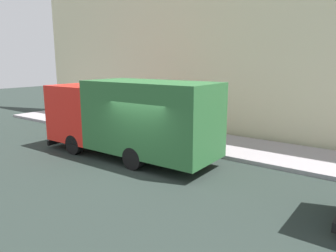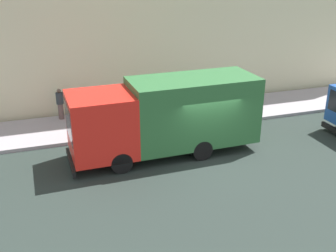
{
  "view_description": "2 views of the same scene",
  "coord_description": "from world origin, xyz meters",
  "px_view_note": "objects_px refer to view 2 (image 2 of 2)",
  "views": [
    {
      "loc": [
        -8.3,
        -7.36,
        3.93
      ],
      "look_at": [
        0.66,
        -0.69,
        1.64
      ],
      "focal_mm": 33.72,
      "sensor_mm": 36.0,
      "label": 1
    },
    {
      "loc": [
        -13.79,
        6.37,
        7.55
      ],
      "look_at": [
        1.02,
        1.42,
        1.18
      ],
      "focal_mm": 42.93,
      "sensor_mm": 36.0,
      "label": 2
    }
  ],
  "objects_px": {
    "pedestrian_walking": "(60,103)",
    "pedestrian_standing": "(112,107)",
    "large_utility_truck": "(166,115)",
    "traffic_cone_orange": "(73,131)"
  },
  "relations": [
    {
      "from": "pedestrian_standing",
      "to": "traffic_cone_orange",
      "type": "height_order",
      "value": "pedestrian_standing"
    },
    {
      "from": "pedestrian_walking",
      "to": "pedestrian_standing",
      "type": "xyz_separation_m",
      "value": [
        -1.46,
        -2.37,
        0.03
      ]
    },
    {
      "from": "large_utility_truck",
      "to": "pedestrian_walking",
      "type": "bearing_deg",
      "value": 36.4
    },
    {
      "from": "large_utility_truck",
      "to": "traffic_cone_orange",
      "type": "xyz_separation_m",
      "value": [
        2.56,
        3.62,
        -1.28
      ]
    },
    {
      "from": "pedestrian_walking",
      "to": "large_utility_truck",
      "type": "bearing_deg",
      "value": -178.27
    },
    {
      "from": "pedestrian_walking",
      "to": "traffic_cone_orange",
      "type": "bearing_deg",
      "value": 151.35
    },
    {
      "from": "large_utility_truck",
      "to": "traffic_cone_orange",
      "type": "bearing_deg",
      "value": 53.63
    },
    {
      "from": "pedestrian_standing",
      "to": "large_utility_truck",
      "type": "bearing_deg",
      "value": 119.72
    },
    {
      "from": "pedestrian_standing",
      "to": "pedestrian_walking",
      "type": "bearing_deg",
      "value": -25.07
    },
    {
      "from": "traffic_cone_orange",
      "to": "pedestrian_walking",
      "type": "bearing_deg",
      "value": 7.09
    }
  ]
}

